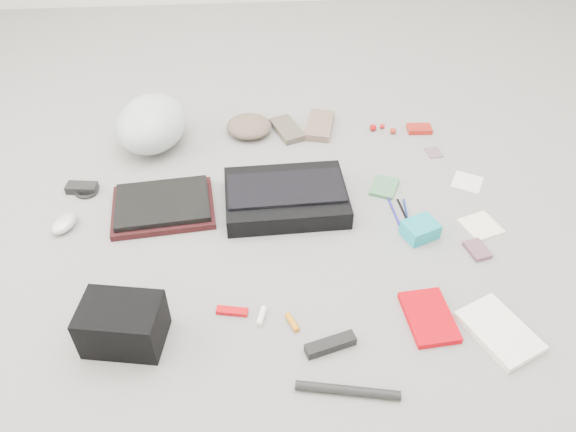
{
  "coord_description": "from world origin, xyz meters",
  "views": [
    {
      "loc": [
        -0.1,
        -1.41,
        1.35
      ],
      "look_at": [
        0.0,
        0.0,
        0.05
      ],
      "focal_mm": 35.0,
      "sensor_mm": 36.0,
      "label": 1
    }
  ],
  "objects": [
    {
      "name": "napkin_top",
      "position": [
        0.7,
        0.19,
        0.0
      ],
      "size": [
        0.14,
        0.14,
        0.01
      ],
      "primitive_type": "cube",
      "rotation": [
        0.0,
        0.0,
        1.06
      ],
      "color": "white",
      "rests_on": "ground_plane"
    },
    {
      "name": "book_red",
      "position": [
        0.39,
        -0.43,
        0.01
      ],
      "size": [
        0.15,
        0.21,
        0.02
      ],
      "primitive_type": "cube",
      "rotation": [
        0.0,
        0.0,
        0.09
      ],
      "color": "red",
      "rests_on": "ground_plane"
    },
    {
      "name": "mitten_left",
      "position": [
        0.04,
        0.58,
        0.01
      ],
      "size": [
        0.15,
        0.2,
        0.03
      ],
      "primitive_type": "cube",
      "rotation": [
        0.0,
        0.0,
        0.36
      ],
      "color": "brown",
      "rests_on": "ground_plane"
    },
    {
      "name": "laptop",
      "position": [
        -0.44,
        0.12,
        0.04
      ],
      "size": [
        0.35,
        0.27,
        0.02
      ],
      "primitive_type": "cube",
      "rotation": [
        0.0,
        0.0,
        0.1
      ],
      "color": "black",
      "rests_on": "laptop_sleeve"
    },
    {
      "name": "pen_black",
      "position": [
        0.42,
        0.04,
        0.0
      ],
      "size": [
        0.02,
        0.15,
        0.01
      ],
      "primitive_type": "cylinder",
      "rotation": [
        1.57,
        0.0,
        0.09
      ],
      "color": "black",
      "rests_on": "ground_plane"
    },
    {
      "name": "napkin_bottom",
      "position": [
        0.67,
        -0.05,
        0.0
      ],
      "size": [
        0.15,
        0.15,
        0.01
      ],
      "primitive_type": "cube",
      "rotation": [
        0.0,
        0.0,
        0.33
      ],
      "color": "white",
      "rests_on": "ground_plane"
    },
    {
      "name": "toiletry_tube_orange",
      "position": [
        -0.02,
        -0.42,
        0.01
      ],
      "size": [
        0.04,
        0.07,
        0.02
      ],
      "primitive_type": "cylinder",
      "rotation": [
        1.57,
        0.0,
        0.38
      ],
      "color": "orange",
      "rests_on": "ground_plane"
    },
    {
      "name": "multitool",
      "position": [
        -0.19,
        -0.36,
        0.01
      ],
      "size": [
        0.1,
        0.04,
        0.01
      ],
      "primitive_type": "cube",
      "rotation": [
        0.0,
        0.0,
        -0.19
      ],
      "color": "#C0050B",
      "rests_on": "ground_plane"
    },
    {
      "name": "pen_blue",
      "position": [
        0.38,
        0.04,
        0.0
      ],
      "size": [
        0.02,
        0.15,
        0.01
      ],
      "primitive_type": "cylinder",
      "rotation": [
        1.57,
        0.0,
        0.08
      ],
      "color": "#221E92",
      "rests_on": "ground_plane"
    },
    {
      "name": "toiletry_tube_white",
      "position": [
        -0.11,
        -0.39,
        0.01
      ],
      "size": [
        0.04,
        0.07,
        0.02
      ],
      "primitive_type": "cylinder",
      "rotation": [
        1.57,
        0.0,
        -0.29
      ],
      "color": "white",
      "rests_on": "ground_plane"
    },
    {
      "name": "card_deck",
      "position": [
        0.62,
        -0.17,
        0.01
      ],
      "size": [
        0.08,
        0.1,
        0.02
      ],
      "primitive_type": "cube",
      "rotation": [
        0.0,
        0.0,
        0.25
      ],
      "color": "#764A5B",
      "rests_on": "ground_plane"
    },
    {
      "name": "bike_pump",
      "position": [
        0.11,
        -0.65,
        0.01
      ],
      "size": [
        0.28,
        0.08,
        0.03
      ],
      "primitive_type": "cylinder",
      "rotation": [
        0.0,
        1.57,
        -0.19
      ],
      "color": "black",
      "rests_on": "ground_plane"
    },
    {
      "name": "notepad",
      "position": [
        0.38,
        0.18,
        0.01
      ],
      "size": [
        0.13,
        0.14,
        0.01
      ],
      "primitive_type": "cube",
      "rotation": [
        0.0,
        0.0,
        -0.43
      ],
      "color": "#407950",
      "rests_on": "ground_plane"
    },
    {
      "name": "accordion_wallet",
      "position": [
        0.45,
        -0.08,
        0.03
      ],
      "size": [
        0.14,
        0.12,
        0.06
      ],
      "primitive_type": "cube",
      "rotation": [
        0.0,
        0.0,
        0.39
      ],
      "color": "#17A7AF",
      "rests_on": "ground_plane"
    },
    {
      "name": "lollipop_a",
      "position": [
        0.4,
        0.57,
        0.01
      ],
      "size": [
        0.03,
        0.03,
        0.03
      ],
      "primitive_type": "sphere",
      "rotation": [
        0.0,
        0.0,
        -0.06
      ],
      "color": "#AA0B0B",
      "rests_on": "ground_plane"
    },
    {
      "name": "lollipop_c",
      "position": [
        0.49,
        0.54,
        0.01
      ],
      "size": [
        0.03,
        0.03,
        0.03
      ],
      "primitive_type": "sphere",
      "rotation": [
        0.0,
        0.0,
        0.16
      ],
      "color": "#A4311C",
      "rests_on": "ground_plane"
    },
    {
      "name": "bike_helmet",
      "position": [
        -0.51,
        0.53,
        0.1
      ],
      "size": [
        0.34,
        0.39,
        0.2
      ],
      "primitive_type": "ellipsoid",
      "rotation": [
        0.0,
        0.0,
        -0.24
      ],
      "color": "silver",
      "rests_on": "ground_plane"
    },
    {
      "name": "lollipop_b",
      "position": [
        0.45,
        0.58,
        0.01
      ],
      "size": [
        0.02,
        0.02,
        0.02
      ],
      "primitive_type": "sphere",
      "rotation": [
        0.0,
        0.0,
        0.04
      ],
      "color": "red",
      "rests_on": "ground_plane"
    },
    {
      "name": "messenger_bag",
      "position": [
        0.0,
        0.11,
        0.04
      ],
      "size": [
        0.44,
        0.32,
        0.07
      ],
      "primitive_type": "cube",
      "rotation": [
        0.0,
        0.0,
        0.03
      ],
      "color": "black",
      "rests_on": "ground_plane"
    },
    {
      "name": "u_lock",
      "position": [
        0.08,
        -0.51,
        0.01
      ],
      "size": [
        0.15,
        0.08,
        0.03
      ],
      "primitive_type": "cube",
      "rotation": [
        0.0,
        0.0,
        0.29
      ],
      "color": "black",
      "rests_on": "ground_plane"
    },
    {
      "name": "bag_flap",
      "position": [
        0.0,
        0.11,
        0.08
      ],
      "size": [
        0.42,
        0.2,
        0.01
      ],
      "primitive_type": "cube",
      "rotation": [
        0.0,
        0.0,
        0.03
      ],
      "color": "black",
      "rests_on": "messenger_bag"
    },
    {
      "name": "altoids_tin",
      "position": [
        0.6,
        0.55,
        0.01
      ],
      "size": [
        0.1,
        0.07,
        0.02
      ],
      "primitive_type": "cube",
      "rotation": [
        0.0,
        0.0,
        -0.04
      ],
      "color": "#AA1D15",
      "rests_on": "ground_plane"
    },
    {
      "name": "cable_coil",
      "position": [
        -0.74,
        0.24,
        0.01
      ],
      "size": [
        0.1,
        0.1,
        0.01
      ],
      "primitive_type": "torus",
      "rotation": [
        0.0,
        0.0,
        -0.09
      ],
      "color": "black",
      "rests_on": "ground_plane"
    },
    {
      "name": "beanie",
      "position": [
        -0.12,
        0.59,
        0.03
      ],
      "size": [
        0.24,
        0.23,
        0.07
      ],
      "primitive_type": "ellipsoid",
      "rotation": [
        0.0,
        0.0,
        -0.35
      ],
      "color": "brown",
      "rests_on": "ground_plane"
    },
    {
      "name": "power_brick",
      "position": [
        -0.75,
        0.25,
        0.02
      ],
      "size": [
        0.12,
        0.06,
        0.03
      ],
      "primitive_type": "cube",
      "rotation": [
        0.0,
        0.0,
        -0.12
      ],
      "color": "black",
      "rests_on": "ground_plane"
    },
    {
      "name": "camera_bag",
      "position": [
        -0.49,
        -0.44,
        0.07
      ],
      "size": [
        0.24,
        0.19,
        0.14
      ],
      "primitive_type": "cube",
      "rotation": [
        0.0,
        0.0,
        -0.17
      ],
      "color": "black",
      "rests_on": "ground_plane"
    },
    {
      "name": "mouse",
      "position": [
        -0.77,
        0.05,
        0.02
      ],
      "size": [
        0.11,
        0.13,
        0.04
      ],
      "primitive_type": "ellipsoid",
      "rotation": [
        0.0,
        0.0,
        -0.42
      ],
      "color": "silver",
      "rests_on": "ground_plane"
    },
    {
      "name": "pen_navy",
      "position": [
        0.43,
        0.04,
        0.0
      ],
      "size": [
        0.02,
        0.14,
        0.01
      ],
      "primitive_type": "cylinder",
      "rotation": [
        1.57,
        0.0,
        -0.09
      ],
      "color": "navy",
      "rests_on": "ground_plane"
    },
    {
      "name": "book_white",
      "position": [
        0.58,
        -0.49,
        0.01
      ],
      "size": [
        0.23,
        0.26,
        0.02
      ],
      "primitive_type": "cube",
      "rotation": [
        0.0,
        0.0,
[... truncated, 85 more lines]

